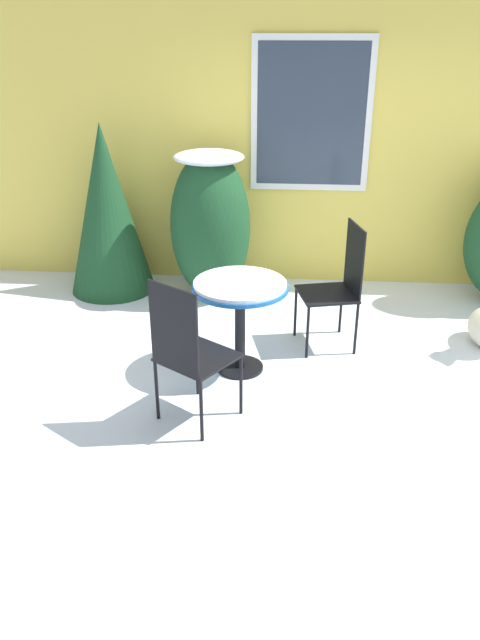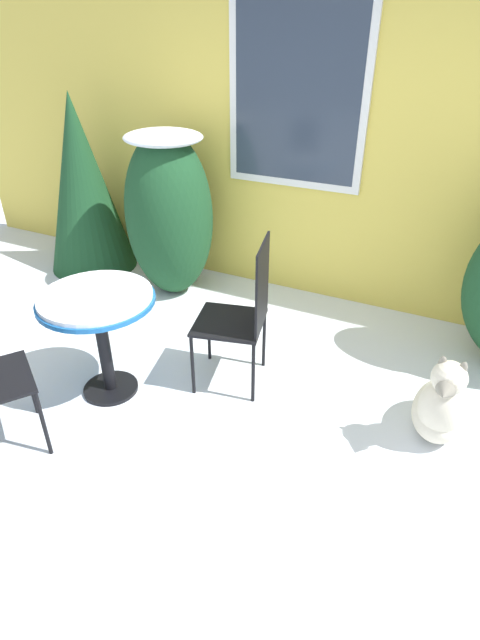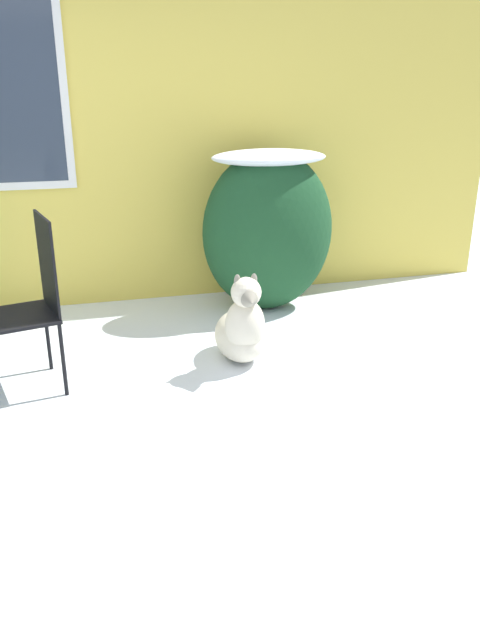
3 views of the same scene
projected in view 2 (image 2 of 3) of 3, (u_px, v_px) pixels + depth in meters
ground_plane at (197, 443)px, 3.04m from camera, size 16.00×16.00×0.00m
house_wall at (328, 105)px, 3.88m from camera, size 8.00×0.10×3.27m
shrub_left at (169, 212)px, 4.36m from camera, size 0.78×0.74×1.45m
evergreen_bush at (83, 185)px, 4.79m from camera, size 0.85×0.85×1.69m
patio_table at (98, 313)px, 3.16m from camera, size 0.74×0.74×0.75m
patio_chair_near_table at (243, 311)px, 3.27m from camera, size 0.54×0.54×1.06m
dog at (442, 406)px, 2.98m from camera, size 0.37×0.73×0.65m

